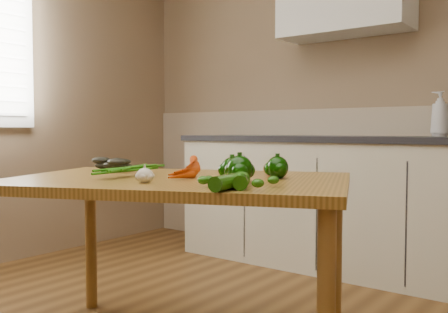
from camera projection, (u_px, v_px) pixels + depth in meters
room at (111, 40)px, 1.71m from camera, size 4.04×5.04×2.64m
counter_run at (379, 205)px, 3.22m from camera, size 2.84×0.64×1.14m
table at (178, 197)px, 2.08m from camera, size 1.62×1.35×0.74m
soap_bottle_a at (440, 114)px, 3.05m from camera, size 0.12×0.12×0.28m
carrot_bunch at (169, 169)px, 2.11m from camera, size 0.31×0.28×0.07m
leafy_greens at (115, 161)px, 2.42m from camera, size 0.20×0.18×0.10m
garlic_bulb at (145, 176)px, 1.88m from camera, size 0.07×0.07×0.06m
pepper_a at (232, 169)px, 1.98m from camera, size 0.09×0.09×0.09m
pepper_b at (277, 168)px, 2.04m from camera, size 0.09×0.09×0.09m
pepper_c at (240, 169)px, 1.88m from camera, size 0.10×0.10×0.10m
tomato_a at (233, 167)px, 2.21m from camera, size 0.08×0.08×0.07m
tomato_b at (271, 169)px, 2.19m from camera, size 0.06×0.06×0.06m
tomato_c at (276, 168)px, 2.15m from camera, size 0.07×0.07×0.07m
zucchini_a at (241, 180)px, 1.74m from camera, size 0.17×0.22×0.05m
zucchini_b at (230, 182)px, 1.67m from camera, size 0.08×0.21×0.05m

